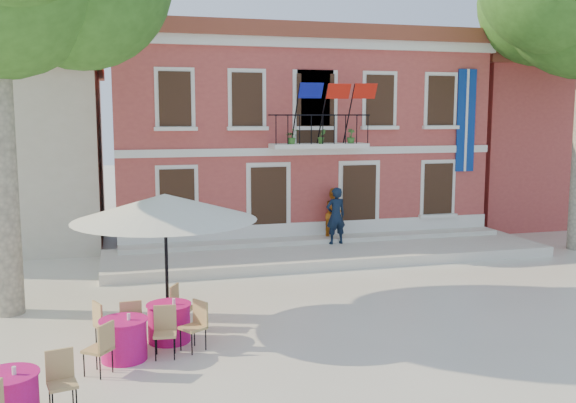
% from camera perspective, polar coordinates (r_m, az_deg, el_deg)
% --- Properties ---
extents(ground, '(90.00, 90.00, 0.00)m').
position_cam_1_polar(ground, '(15.85, 1.93, -8.82)').
color(ground, beige).
rests_on(ground, ground).
extents(main_building, '(13.50, 9.59, 7.50)m').
position_cam_1_polar(main_building, '(25.36, -0.32, 6.08)').
color(main_building, '#B94B42').
rests_on(main_building, ground).
extents(neighbor_east, '(9.40, 9.40, 6.40)m').
position_cam_1_polar(neighbor_east, '(31.53, 20.85, 4.88)').
color(neighbor_east, '#B94B42').
rests_on(neighbor_east, ground).
extents(terrace, '(14.00, 3.40, 0.30)m').
position_cam_1_polar(terrace, '(20.47, 3.69, -4.59)').
color(terrace, silver).
rests_on(terrace, ground).
extents(patio_umbrella, '(3.87, 3.87, 2.87)m').
position_cam_1_polar(patio_umbrella, '(13.68, -10.88, -0.53)').
color(patio_umbrella, black).
rests_on(patio_umbrella, ground).
extents(pedestrian_navy, '(0.73, 0.52, 1.87)m').
position_cam_1_polar(pedestrian_navy, '(21.02, 4.27, -1.27)').
color(pedestrian_navy, black).
rests_on(pedestrian_navy, terrace).
extents(pedestrian_orange, '(1.08, 1.08, 1.77)m').
position_cam_1_polar(pedestrian_orange, '(21.69, 4.23, -1.12)').
color(pedestrian_orange, '#C46717').
rests_on(pedestrian_orange, terrace).
extents(cafe_table_0, '(1.72, 1.86, 0.95)m').
position_cam_1_polar(cafe_table_0, '(12.49, -14.39, -11.61)').
color(cafe_table_0, '#BF1278').
rests_on(cafe_table_0, ground).
extents(cafe_table_1, '(1.66, 1.87, 0.95)m').
position_cam_1_polar(cafe_table_1, '(13.25, -10.53, -10.36)').
color(cafe_table_1, '#BF1278').
rests_on(cafe_table_1, ground).
extents(cafe_table_2, '(1.79, 1.83, 0.95)m').
position_cam_1_polar(cafe_table_2, '(10.62, -23.57, -15.57)').
color(cafe_table_2, '#BF1278').
rests_on(cafe_table_2, ground).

